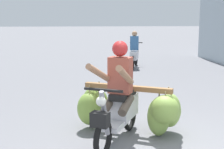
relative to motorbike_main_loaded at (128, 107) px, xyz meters
name	(u,v)px	position (x,y,z in m)	size (l,w,h in m)	color
motorbike_main_loaded	(128,107)	(0.00, 0.00, 0.00)	(1.84, 1.94, 1.58)	black
motorbike_distant_ahead_left	(134,53)	(1.24, 7.06, 0.09)	(0.65, 1.58, 1.40)	black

